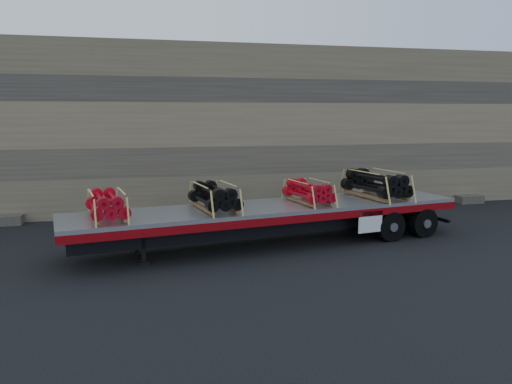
% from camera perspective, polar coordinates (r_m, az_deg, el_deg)
% --- Properties ---
extents(ground, '(120.00, 120.00, 0.00)m').
position_cam_1_polar(ground, '(16.25, -1.99, -5.83)').
color(ground, black).
rests_on(ground, ground).
extents(rock_wall, '(44.00, 3.00, 7.00)m').
position_cam_1_polar(rock_wall, '(22.13, -5.45, 7.23)').
color(rock_wall, '#7A6B54').
rests_on(rock_wall, ground).
extents(trailer, '(12.98, 4.46, 1.28)m').
position_cam_1_polar(trailer, '(15.89, 1.67, -3.80)').
color(trailer, '#ADB0B5').
rests_on(trailer, ground).
extents(bundle_front, '(1.31, 2.13, 0.71)m').
position_cam_1_polar(bundle_front, '(14.40, -16.67, -1.48)').
color(bundle_front, red).
rests_on(bundle_front, trailer).
extents(bundle_midfront, '(1.39, 2.27, 0.75)m').
position_cam_1_polar(bundle_midfront, '(15.03, -4.79, -0.62)').
color(bundle_midfront, black).
rests_on(bundle_midfront, trailer).
extents(bundle_midrear, '(1.26, 2.05, 0.68)m').
position_cam_1_polar(bundle_midrear, '(16.30, 6.01, -0.02)').
color(bundle_midrear, red).
rests_on(bundle_midrear, trailer).
extents(bundle_rear, '(1.62, 2.65, 0.88)m').
position_cam_1_polar(bundle_rear, '(17.70, 13.51, 0.81)').
color(bundle_rear, black).
rests_on(bundle_rear, trailer).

